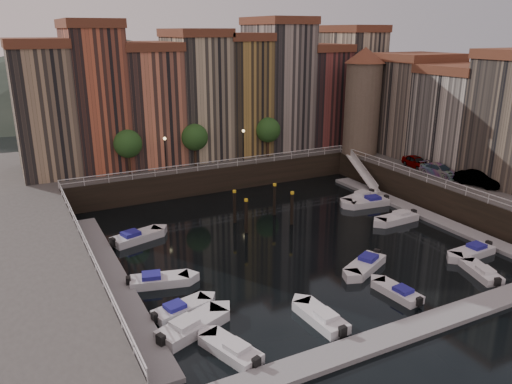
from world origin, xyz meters
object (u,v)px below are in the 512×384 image
mooring_pilings (262,208)px  car_c (439,171)px  boat_left_0 (191,326)px  car_b (478,180)px  car_a (416,163)px  boat_left_1 (181,309)px  gangway (363,172)px  boat_left_2 (158,280)px  corner_tower (363,99)px

mooring_pilings → car_c: 21.24m
boat_left_0 → car_b: bearing=-9.8°
mooring_pilings → car_a: (21.22, 0.66, 2.06)m
car_a → boat_left_1: bearing=-150.3°
gangway → car_c: size_ratio=1.75×
gangway → boat_left_0: (-30.31, -20.45, -1.51)m
gangway → boat_left_1: size_ratio=1.85×
mooring_pilings → boat_left_0: mooring_pilings is taller
boat_left_0 → boat_left_2: bearing=69.3°
corner_tower → mooring_pilings: 24.01m
boat_left_0 → corner_tower: bearing=15.6°
corner_tower → boat_left_1: corner_tower is taller
boat_left_1 → car_c: car_c is taller
corner_tower → car_a: size_ratio=3.30×
boat_left_1 → boat_left_2: boat_left_2 is taller
gangway → boat_left_2: size_ratio=1.71×
car_b → corner_tower: bearing=80.2°
boat_left_1 → mooring_pilings: bearing=30.5°
car_c → boat_left_0: bearing=-168.7°
car_c → boat_left_1: bearing=-172.4°
car_a → car_b: size_ratio=0.88×
corner_tower → boat_left_2: bearing=-151.9°
corner_tower → car_a: corner_tower is taller
gangway → boat_left_0: bearing=-146.0°
car_a → mooring_pilings: bearing=-169.6°
car_b → car_a: bearing=78.2°
corner_tower → gangway: 9.86m
corner_tower → mooring_pilings: size_ratio=2.53×
mooring_pilings → car_a: bearing=1.8°
gangway → boat_left_1: 35.20m
mooring_pilings → boat_left_0: 19.94m
boat_left_0 → gangway: bearing=12.6°
corner_tower → car_b: 19.01m
corner_tower → gangway: bearing=-122.8°
car_a → car_c: (-0.34, -3.92, -0.02)m
gangway → corner_tower: bearing=57.2°
gangway → car_b: 14.19m
car_a → car_c: 3.94m
mooring_pilings → boat_left_2: (-13.20, -7.76, -1.28)m
boat_left_1 → car_c: (33.89, 9.25, 3.35)m
gangway → car_c: bearing=-67.1°
boat_left_1 → car_a: size_ratio=1.07×
mooring_pilings → boat_left_2: 15.37m
gangway → mooring_pilings: size_ratio=1.53×
gangway → mooring_pilings: (-17.18, -5.49, -0.27)m
corner_tower → car_b: bearing=-84.8°
car_c → boat_left_2: bearing=179.8°
corner_tower → gangway: corner_tower is taller
corner_tower → boat_left_0: 42.67m
gangway → mooring_pilings: gangway is taller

